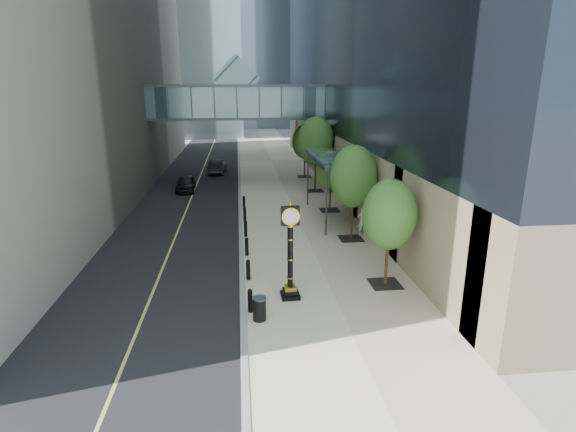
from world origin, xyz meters
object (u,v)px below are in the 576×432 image
Objects in this scene: street_clock at (290,257)px; trash_bin at (259,309)px; pedestrian at (363,221)px; car_near at (186,183)px; car_far at (217,166)px.

trash_bin is (-1.42, -1.83, -1.40)m from street_clock.
pedestrian is 0.46× the size of car_near.
pedestrian reaches higher than car_far.
trash_bin is 11.86m from pedestrian.
car_far is (-9.70, 22.18, -0.23)m from pedestrian.
pedestrian is 0.41× the size of car_far.
street_clock reaches higher than trash_bin.
pedestrian is at bearing -50.93° from car_near.
car_far is (2.44, 8.29, 0.05)m from car_near.
pedestrian reaches higher than trash_bin.
trash_bin is at bearing 99.62° from car_far.
street_clock is at bearing -74.78° from car_near.
street_clock is 22.84m from car_near.
car_far is (-4.34, 30.07, -1.17)m from street_clock.
trash_bin is 0.20× the size of car_far.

